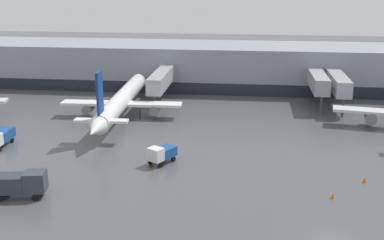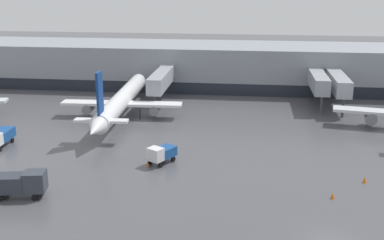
{
  "view_description": "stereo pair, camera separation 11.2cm",
  "coord_description": "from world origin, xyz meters",
  "px_view_note": "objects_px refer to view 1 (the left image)",
  "views": [
    {
      "loc": [
        -7.82,
        -39.43,
        22.85
      ],
      "look_at": [
        -15.76,
        26.29,
        3.0
      ],
      "focal_mm": 45.0,
      "sensor_mm": 36.0,
      "label": 1
    },
    {
      "loc": [
        -7.7,
        -39.42,
        22.85
      ],
      "look_at": [
        -15.76,
        26.29,
        3.0
      ],
      "focal_mm": 45.0,
      "sensor_mm": 36.0,
      "label": 2
    }
  ],
  "objects_px": {
    "parked_jet_2": "(121,101)",
    "traffic_cone_4": "(333,195)",
    "traffic_cone_0": "(148,164)",
    "traffic_cone_2": "(365,180)",
    "service_truck_0": "(19,183)",
    "service_truck_1": "(162,153)"
  },
  "relations": [
    {
      "from": "traffic_cone_0",
      "to": "traffic_cone_4",
      "type": "distance_m",
      "value": 22.55
    },
    {
      "from": "traffic_cone_0",
      "to": "traffic_cone_2",
      "type": "xyz_separation_m",
      "value": [
        25.9,
        -1.85,
        0.05
      ]
    },
    {
      "from": "parked_jet_2",
      "to": "traffic_cone_0",
      "type": "distance_m",
      "value": 22.89
    },
    {
      "from": "parked_jet_2",
      "to": "traffic_cone_4",
      "type": "bearing_deg",
      "value": -134.29
    },
    {
      "from": "traffic_cone_2",
      "to": "traffic_cone_4",
      "type": "distance_m",
      "value": 6.38
    },
    {
      "from": "parked_jet_2",
      "to": "traffic_cone_2",
      "type": "height_order",
      "value": "parked_jet_2"
    },
    {
      "from": "parked_jet_2",
      "to": "service_truck_1",
      "type": "relative_size",
      "value": 8.62
    },
    {
      "from": "traffic_cone_0",
      "to": "traffic_cone_2",
      "type": "distance_m",
      "value": 25.96
    },
    {
      "from": "traffic_cone_2",
      "to": "parked_jet_2",
      "type": "bearing_deg",
      "value": 146.78
    },
    {
      "from": "parked_jet_2",
      "to": "traffic_cone_4",
      "type": "relative_size",
      "value": 54.36
    },
    {
      "from": "service_truck_0",
      "to": "traffic_cone_4",
      "type": "relative_size",
      "value": 9.04
    },
    {
      "from": "traffic_cone_0",
      "to": "traffic_cone_2",
      "type": "height_order",
      "value": "traffic_cone_2"
    },
    {
      "from": "service_truck_0",
      "to": "traffic_cone_4",
      "type": "xyz_separation_m",
      "value": [
        33.42,
        3.72,
        -1.32
      ]
    },
    {
      "from": "traffic_cone_0",
      "to": "traffic_cone_4",
      "type": "xyz_separation_m",
      "value": [
        21.58,
        -6.55,
        0.04
      ]
    },
    {
      "from": "service_truck_1",
      "to": "traffic_cone_2",
      "type": "xyz_separation_m",
      "value": [
        24.36,
        -3.03,
        -1.01
      ]
    },
    {
      "from": "parked_jet_2",
      "to": "service_truck_0",
      "type": "bearing_deg",
      "value": 172.36
    },
    {
      "from": "service_truck_1",
      "to": "traffic_cone_4",
      "type": "xyz_separation_m",
      "value": [
        20.04,
        -7.72,
        -1.02
      ]
    },
    {
      "from": "parked_jet_2",
      "to": "service_truck_0",
      "type": "height_order",
      "value": "parked_jet_2"
    },
    {
      "from": "service_truck_0",
      "to": "traffic_cone_2",
      "type": "distance_m",
      "value": 38.69
    },
    {
      "from": "service_truck_0",
      "to": "traffic_cone_2",
      "type": "bearing_deg",
      "value": 2.65
    },
    {
      "from": "service_truck_0",
      "to": "traffic_cone_0",
      "type": "xyz_separation_m",
      "value": [
        11.84,
        10.27,
        -1.35
      ]
    },
    {
      "from": "service_truck_0",
      "to": "parked_jet_2",
      "type": "bearing_deg",
      "value": 74.67
    }
  ]
}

